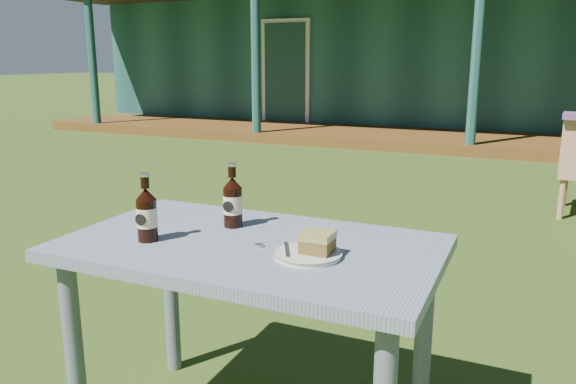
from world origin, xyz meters
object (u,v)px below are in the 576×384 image
at_px(cafe_table, 251,272).
at_px(cola_bottle_far, 147,214).
at_px(cake_slice, 317,242).
at_px(cola_bottle_near, 233,201).
at_px(plate, 308,254).

xyz_separation_m(cafe_table, cola_bottle_far, (-0.31, -0.12, 0.19)).
bearing_deg(cake_slice, cola_bottle_near, 156.15).
distance_m(plate, cola_bottle_far, 0.54).
height_order(plate, cola_bottle_far, cola_bottle_far).
distance_m(cake_slice, cola_bottle_near, 0.42).
relative_size(cafe_table, cake_slice, 13.04).
bearing_deg(plate, cake_slice, 28.85).
bearing_deg(cola_bottle_far, cola_bottle_near, 55.14).
relative_size(cafe_table, plate, 5.88).
bearing_deg(cake_slice, cafe_table, 171.10).
bearing_deg(cafe_table, cola_bottle_far, -158.75).
bearing_deg(cola_bottle_near, plate, -26.96).
bearing_deg(cola_bottle_far, plate, 7.37).
height_order(cafe_table, cola_bottle_far, cola_bottle_far).
bearing_deg(cola_bottle_near, cafe_table, -43.86).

